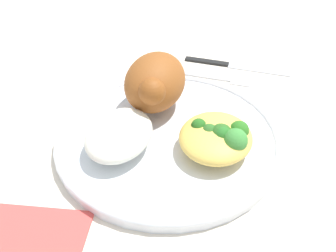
# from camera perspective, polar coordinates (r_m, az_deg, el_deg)

# --- Properties ---
(ground_plane) EXTENTS (2.00, 2.00, 0.00)m
(ground_plane) POSITION_cam_1_polar(r_m,az_deg,el_deg) (0.51, 0.00, -2.47)
(ground_plane) COLOR silver
(plate) EXTENTS (0.30, 0.30, 0.02)m
(plate) POSITION_cam_1_polar(r_m,az_deg,el_deg) (0.50, 0.00, -1.66)
(plate) COLOR white
(plate) RESTS_ON ground_plane
(roasted_chicken) EXTENTS (0.12, 0.08, 0.08)m
(roasted_chicken) POSITION_cam_1_polar(r_m,az_deg,el_deg) (0.52, -2.00, 6.69)
(roasted_chicken) COLOR #965021
(roasted_chicken) RESTS_ON plate
(rice_pile) EXTENTS (0.11, 0.08, 0.04)m
(rice_pile) POSITION_cam_1_polar(r_m,az_deg,el_deg) (0.47, -7.48, -1.28)
(rice_pile) COLOR white
(rice_pile) RESTS_ON plate
(mac_cheese_with_broccoli) EXTENTS (0.10, 0.09, 0.04)m
(mac_cheese_with_broccoli) POSITION_cam_1_polar(r_m,az_deg,el_deg) (0.46, 7.66, -1.63)
(mac_cheese_with_broccoli) COLOR #EEC255
(mac_cheese_with_broccoli) RESTS_ON plate
(fork) EXTENTS (0.02, 0.14, 0.01)m
(fork) POSITION_cam_1_polar(r_m,az_deg,el_deg) (0.65, 7.16, 7.41)
(fork) COLOR silver
(fork) RESTS_ON ground_plane
(knife) EXTENTS (0.02, 0.19, 0.01)m
(knife) POSITION_cam_1_polar(r_m,az_deg,el_deg) (0.69, 9.12, 9.36)
(knife) COLOR black
(knife) RESTS_ON ground_plane
(napkin) EXTENTS (0.12, 0.14, 0.00)m
(napkin) POSITION_cam_1_polar(r_m,az_deg,el_deg) (0.42, -21.23, -16.52)
(napkin) COLOR #DB4C47
(napkin) RESTS_ON ground_plane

